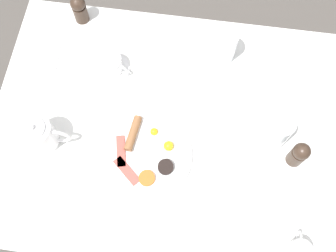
% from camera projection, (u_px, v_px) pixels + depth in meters
% --- Properties ---
extents(ground_plane, '(8.00, 8.00, 0.00)m').
position_uv_depth(ground_plane, '(168.00, 179.00, 1.92)').
color(ground_plane, '#4C4742').
extents(table, '(0.87, 1.15, 0.71)m').
position_uv_depth(table, '(168.00, 135.00, 1.33)').
color(table, white).
rests_on(table, ground_plane).
extents(breakfast_plate, '(0.29, 0.29, 0.04)m').
position_uv_depth(breakfast_plate, '(146.00, 154.00, 1.22)').
color(breakfast_plate, white).
rests_on(breakfast_plate, table).
extents(teapot_near, '(0.10, 0.20, 0.14)m').
position_uv_depth(teapot_near, '(39.00, 135.00, 1.19)').
color(teapot_near, white).
rests_on(teapot_near, table).
extents(teacup_with_saucer_left, '(0.13, 0.13, 0.07)m').
position_uv_depth(teacup_with_saucer_left, '(110.00, 65.00, 1.31)').
color(teacup_with_saucer_left, white).
rests_on(teacup_with_saucer_left, table).
extents(water_glass_tall, '(0.08, 0.08, 0.15)m').
position_uv_depth(water_glass_tall, '(276.00, 132.00, 1.18)').
color(water_glass_tall, white).
rests_on(water_glass_tall, table).
extents(water_glass_short, '(0.08, 0.08, 0.12)m').
position_uv_depth(water_glass_short, '(224.00, 46.00, 1.30)').
color(water_glass_short, white).
rests_on(water_glass_short, table).
extents(creamer_jug, '(0.09, 0.06, 0.06)m').
position_uv_depth(creamer_jug, '(299.00, 251.00, 1.10)').
color(creamer_jug, white).
rests_on(creamer_jug, table).
extents(pepper_grinder, '(0.05, 0.05, 0.11)m').
position_uv_depth(pepper_grinder, '(79.00, 9.00, 1.36)').
color(pepper_grinder, '#38281E').
rests_on(pepper_grinder, table).
extents(salt_grinder, '(0.05, 0.05, 0.11)m').
position_uv_depth(salt_grinder, '(299.00, 154.00, 1.17)').
color(salt_grinder, '#38281E').
rests_on(salt_grinder, table).
extents(fork_by_plate, '(0.19, 0.04, 0.00)m').
position_uv_depth(fork_by_plate, '(214.00, 106.00, 1.29)').
color(fork_by_plate, silver).
rests_on(fork_by_plate, table).
extents(knife_by_plate, '(0.21, 0.03, 0.00)m').
position_uv_depth(knife_by_plate, '(57.00, 56.00, 1.36)').
color(knife_by_plate, silver).
rests_on(knife_by_plate, table).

